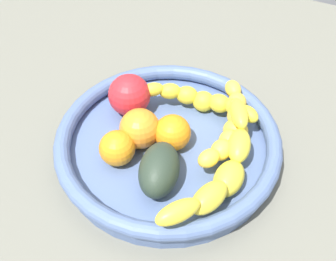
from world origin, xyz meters
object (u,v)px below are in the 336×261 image
Objects in this scene: avocado_dark at (159,170)px; fruit_bowl at (168,143)px; tomato_red at (129,95)px; orange_front at (173,133)px; banana_draped_left at (202,100)px; orange_mid_left at (117,148)px; banana_draped_right at (223,169)px; banana_arching_top at (231,127)px; orange_mid_right at (140,129)px.

fruit_bowl is at bearing 16.82° from avocado_dark.
orange_front is at bearing -111.75° from tomato_red.
banana_draped_left is 3.59× the size of orange_front.
banana_draped_left is at bearing -25.29° from orange_mid_left.
banana_draped_right is 20.93cm from tomato_red.
banana_draped_right is 4.87× the size of orange_mid_left.
orange_front reaches higher than banana_arching_top.
banana_draped_right is at bearing -109.81° from fruit_bowl.
avocado_dark reaches higher than banana_arching_top.
banana_arching_top is at bearing -57.33° from fruit_bowl.
fruit_bowl is at bearing 70.19° from banana_draped_right.
orange_mid_right reaches higher than banana_arching_top.
fruit_bowl is 9.53cm from banana_draped_left.
orange_mid_right is at bearing -138.16° from tomato_red.
banana_draped_left is 0.77× the size of banana_draped_right.
tomato_red reaches higher than orange_mid_left.
tomato_red is (-4.96, 11.03, 0.74)cm from banana_draped_left.
banana_draped_right reaches higher than banana_draped_left.
banana_draped_right is 3.77× the size of tomato_red.
banana_draped_left is at bearing -7.43° from orange_front.
fruit_bowl is 1.76× the size of banana_arching_top.
orange_mid_right reaches higher than orange_mid_left.
fruit_bowl is at bearing 167.82° from banana_draped_left.
orange_mid_right is 0.69× the size of avocado_dark.
fruit_bowl is at bearing 92.88° from orange_front.
banana_draped_left is 3.23× the size of orange_mid_right.
orange_mid_left is 7.55cm from avocado_dark.
tomato_red reaches higher than banana_draped_right.
orange_mid_right is (-1.71, 4.01, 3.08)cm from fruit_bowl.
avocado_dark reaches higher than fruit_bowl.
banana_draped_right is at bearing -98.00° from orange_mid_right.
orange_front is at bearing 11.06° from avocado_dark.
tomato_red is (5.69, 5.09, 0.35)cm from orange_mid_right.
fruit_bowl is 6.50× the size of orange_mid_left.
orange_mid_right is 8.33cm from avocado_dark.
orange_front is at bearing -69.87° from orange_mid_right.
banana_arching_top is at bearing -49.35° from orange_mid_left.
banana_draped_right and orange_mid_right have the same top height.
orange_front is (-5.32, 7.59, 0.16)cm from banana_arching_top.
avocado_dark is at bearing -163.18° from fruit_bowl.
banana_arching_top is (9.09, 2.00, -0.79)cm from banana_draped_right.
orange_mid_left reaches higher than fruit_bowl.
orange_front is 10.64cm from tomato_red.
orange_mid_right is at bearing -15.54° from orange_mid_left.
tomato_red reaches higher than orange_mid_right.
orange_front is 0.90× the size of orange_mid_right.
orange_mid_left is (-2.64, 15.66, -0.75)cm from banana_draped_right.
orange_mid_left is 0.59× the size of avocado_dark.
banana_arching_top is 2.86× the size of tomato_red.
banana_draped_right reaches higher than fruit_bowl.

